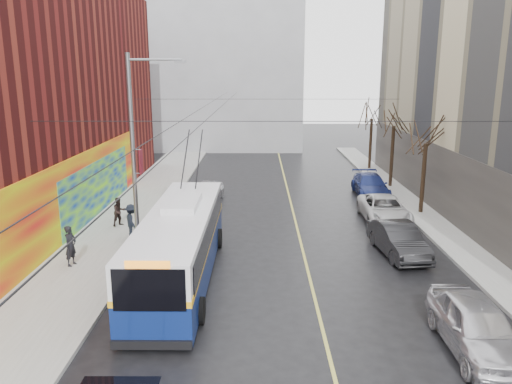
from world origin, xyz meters
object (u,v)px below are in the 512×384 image
pedestrian_b (119,212)px  following_car (208,191)px  tree_far (372,109)px  pedestrian_a (71,246)px  streetlight_pole (136,147)px  parked_car_d (370,185)px  parked_car_b (398,240)px  parked_car_a (476,326)px  pedestrian_c (132,221)px  trolleybus (180,243)px  tree_near (427,130)px  tree_mid (395,115)px  parked_car_c (384,209)px

pedestrian_b → following_car: bearing=9.1°
tree_far → pedestrian_a: tree_far is taller
streetlight_pole → parked_car_d: 17.34m
parked_car_b → parked_car_a: bearing=-95.5°
parked_car_a → pedestrian_c: size_ratio=2.77×
parked_car_a → trolleybus: bearing=151.6°
parked_car_b → pedestrian_b: (-13.83, 3.99, 0.19)m
tree_near → tree_mid: tree_mid is taller
parked_car_b → parked_car_d: (1.20, 11.34, -0.01)m
tree_mid → parked_car_c: 9.94m
parked_car_a → parked_car_d: bearing=87.4°
streetlight_pole → trolleybus: size_ratio=0.78×
tree_mid → parked_car_a: bearing=-98.0°
tree_near → trolleybus: bearing=-143.0°
tree_far → parked_car_a: tree_far is taller
trolleybus → pedestrian_c: 5.74m
streetlight_pole → tree_far: bearing=52.9°
pedestrian_c → tree_far: bearing=-68.9°
parked_car_b → parked_car_d: bearing=77.7°
tree_far → pedestrian_a: 28.81m
parked_car_d → parked_car_a: bearing=-92.0°
streetlight_pole → pedestrian_b: (-1.89, 3.19, -3.92)m
parked_car_a → following_car: 20.30m
parked_car_b → trolleybus: bearing=-170.1°
parked_car_b → parked_car_c: bearing=76.7°
tree_mid → parked_car_b: bearing=-103.1°
parked_car_d → pedestrian_c: (-13.87, -9.33, 0.27)m
tree_mid → parked_car_a: 22.56m
pedestrian_a → pedestrian_b: 5.70m
tree_near → tree_mid: 7.01m
trolleybus → parked_car_b: 9.94m
tree_near → parked_car_a: (-3.10, -14.90, -4.18)m
tree_far → pedestrian_a: bearing=-128.0°
parked_car_c → following_car: size_ratio=1.27×
streetlight_pole → pedestrian_a: (-2.40, -2.49, -3.83)m
trolleybus → parked_car_d: (10.71, 14.10, -0.78)m
pedestrian_c → parked_car_b: bearing=-127.7°
parked_car_c → pedestrian_c: size_ratio=2.99×
pedestrian_c → parked_car_c: bearing=-104.7°
parked_car_d → pedestrian_a: bearing=-138.8°
parked_car_a → streetlight_pole: bearing=144.2°
tree_mid → parked_car_d: 5.53m
tree_mid → pedestrian_a: (-17.54, -15.49, -4.23)m
parked_car_b → following_car: parked_car_b is taller
parked_car_a → parked_car_c: (0.56, 13.43, -0.09)m
tree_mid → following_car: 14.26m
streetlight_pole → parked_car_b: size_ratio=2.03×
trolleybus → pedestrian_b: 8.03m
trolleybus → parked_car_a: 11.02m
parked_car_b → following_car: bearing=128.7°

